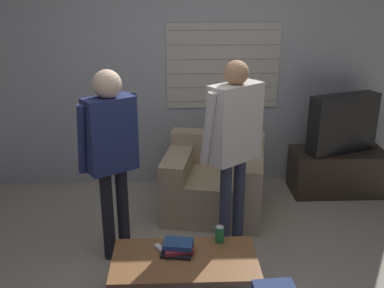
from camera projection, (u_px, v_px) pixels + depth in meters
The scene contains 10 objects.
wall_back at pixel (189, 73), 4.93m from camera, with size 5.20×0.08×2.55m.
armchair_beige at pixel (214, 182), 4.54m from camera, with size 1.10×0.98×0.76m.
coffee_table at pixel (185, 263), 3.19m from camera, with size 1.03×0.55×0.39m.
tv_stand at pixel (337, 171), 4.98m from camera, with size 1.01×0.47×0.48m.
tv at pixel (343, 123), 4.79m from camera, with size 0.80×0.46×0.63m.
person_left_standing at pixel (110, 143), 3.56m from camera, with size 0.49×0.81×1.61m.
person_right_standing at pixel (233, 135), 3.64m from camera, with size 0.54×0.85×1.67m.
book_stack at pixel (178, 247), 3.23m from camera, with size 0.25×0.22×0.09m.
soda_can at pixel (220, 234), 3.36m from camera, with size 0.07×0.07×0.13m.
spare_remote at pixel (161, 249), 3.26m from camera, with size 0.10×0.13×0.02m.
Camera 1 is at (-0.15, -2.86, 2.24)m, focal length 42.00 mm.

